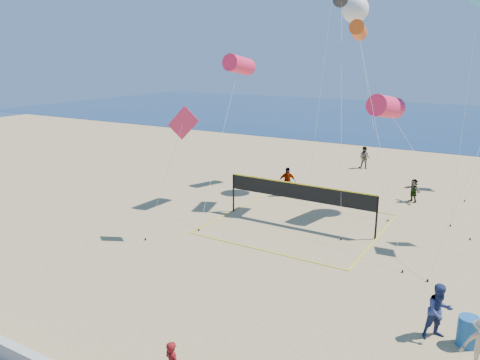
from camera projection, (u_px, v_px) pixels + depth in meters
The scene contains 12 objects.
ocean at pixel (457, 121), 65.74m from camera, with size 140.00×50.00×0.03m, color navy.
bystander_a at pixel (439, 311), 15.16m from camera, with size 0.92×0.72×1.90m, color navy.
far_person_0 at pixel (287, 182), 30.71m from camera, with size 1.12×0.47×1.92m, color gray.
far_person_1 at pixel (414, 190), 29.46m from camera, with size 1.38×0.44×1.48m, color gray.
far_person_3 at pixel (365, 158), 38.16m from camera, with size 0.88×0.69×1.81m, color gray.
trash_barrel at pixel (468, 331), 14.84m from camera, with size 0.66×0.66×0.99m, color #165194.
volleyball_net at pixel (299, 197), 25.34m from camera, with size 8.82×8.67×2.31m.
kite_0 at pixel (239, 65), 27.69m from camera, with size 1.38×6.91×9.10m.
kite_2 at pixel (358, 31), 25.74m from camera, with size 5.37×8.42×10.86m.
kite_3 at pixel (182, 128), 22.64m from camera, with size 2.32×1.74×6.68m.
kite_6 at pixel (355, 9), 29.39m from camera, with size 5.21×6.19×12.62m.
kite_10 at pixel (386, 107), 25.64m from camera, with size 5.88×3.13×7.03m.
Camera 1 is at (6.48, -10.15, 8.98)m, focal length 35.00 mm.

